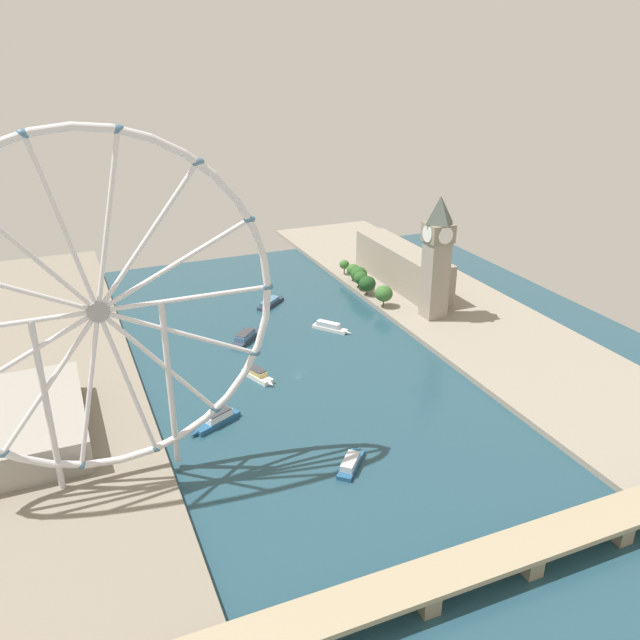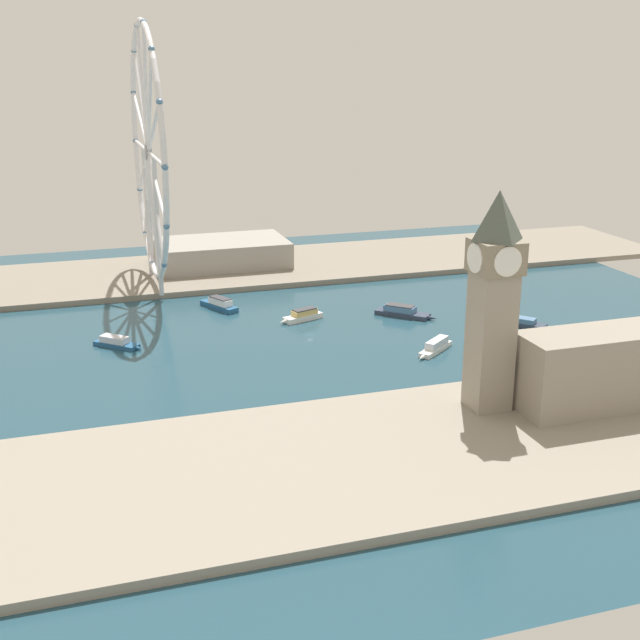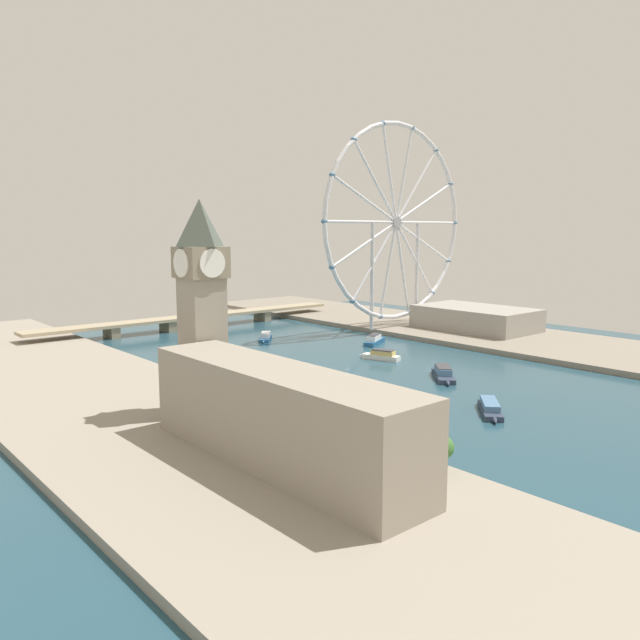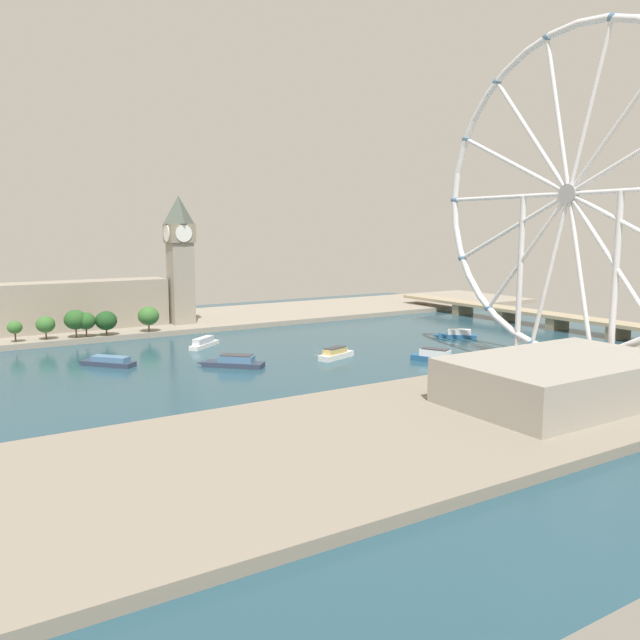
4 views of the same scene
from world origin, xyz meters
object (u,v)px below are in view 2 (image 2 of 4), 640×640
Objects in this scene: tour_boat_3 at (303,316)px; clock_tower at (493,298)px; tour_boat_2 at (520,322)px; ferris_wheel at (148,153)px; riverside_hall at (222,253)px; tour_boat_4 at (219,304)px; tour_boat_0 at (436,347)px; tour_boat_5 at (402,312)px; tour_boat_1 at (116,343)px.

clock_tower is at bearing 83.97° from tour_boat_3.
ferris_wheel is at bearing -168.11° from tour_boat_2.
riverside_hall reaches higher than tour_boat_4.
tour_boat_2 is at bearing 162.34° from tour_boat_0.
riverside_hall is at bearing -52.28° from ferris_wheel.
tour_boat_2 is at bearing -37.01° from clock_tower.
tour_boat_3 is at bearing -146.14° from tour_boat_5.
ferris_wheel is at bearing 2.77° from tour_boat_4.
clock_tower is 2.82× the size of tour_boat_4.
riverside_hall is 2.80× the size of tour_boat_4.
clock_tower is 3.68× the size of tour_boat_1.
tour_boat_2 is (-149.44, -111.76, -8.49)m from riverside_hall.
tour_boat_3 is 0.87× the size of tour_boat_4.
tour_boat_1 is at bearing -134.64° from tour_boat_5.
tour_boat_4 reaches higher than tour_boat_5.
tour_boat_3 is at bearing -158.18° from tour_boat_4.
tour_boat_1 is 0.77× the size of tour_boat_4.
tour_boat_1 is at bearing -139.79° from tour_boat_2.
riverside_hall is at bearing 11.40° from clock_tower.
tour_boat_4 is (156.26, 64.77, -40.38)m from clock_tower.
tour_boat_5 is at bearing -141.85° from tour_boat_4.
riverside_hall is at bearing -38.78° from tour_boat_4.
riverside_hall is 3.34× the size of tour_boat_0.
tour_boat_5 reaches higher than tour_boat_2.
ferris_wheel is at bearing 24.06° from clock_tower.
tour_boat_4 is 1.05× the size of tour_boat_5.
tour_boat_1 is (113.30, 118.44, -40.87)m from clock_tower.
tour_boat_3 reaches higher than tour_boat_0.
tour_boat_2 is at bearing -126.99° from ferris_wheel.
tour_boat_1 reaches higher than tour_boat_2.
tour_boat_1 is at bearing -58.56° from tour_boat_0.
clock_tower is 114.56m from tour_boat_2.
clock_tower is 223.11m from ferris_wheel.
tour_boat_0 is (65.47, -11.56, -40.65)m from clock_tower.
tour_boat_4 is (42.96, -53.67, 0.49)m from tour_boat_1.
tour_boat_5 is (-8.58, -48.22, -0.04)m from tour_boat_3.
tour_boat_0 reaches higher than tour_boat_2.
tour_boat_0 is at bearing -110.42° from tour_boat_2.
clock_tower is 77.93m from tour_boat_0.
tour_boat_1 is 0.85× the size of tour_boat_2.
tour_boat_0 is 72.89m from tour_boat_3.
tour_boat_5 is at bearing 150.34° from tour_boat_3.
tour_boat_3 reaches higher than tour_boat_1.
clock_tower is at bearing -78.13° from tour_boat_2.
tour_boat_0 is 138.52m from tour_boat_1.
ferris_wheel is at bearing 127.72° from riverside_hall.
tour_boat_0 is at bearing -160.82° from riverside_hall.
tour_boat_5 is at bearing 43.64° from tour_boat_1.
ferris_wheel is (201.82, 90.09, 30.46)m from clock_tower.
ferris_wheel is 5.58× the size of tour_boat_2.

